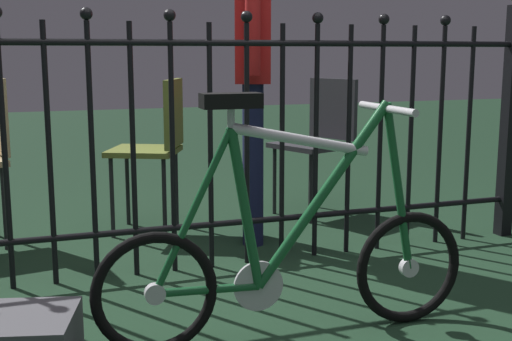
% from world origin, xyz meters
% --- Properties ---
extents(ground_plane, '(20.00, 20.00, 0.00)m').
position_xyz_m(ground_plane, '(0.00, 0.00, 0.00)').
color(ground_plane, '#193320').
extents(iron_fence, '(3.38, 0.07, 1.26)m').
position_xyz_m(iron_fence, '(-0.06, 0.74, 0.63)').
color(iron_fence, black).
rests_on(iron_fence, ground).
extents(bicycle, '(1.38, 0.40, 0.88)m').
position_xyz_m(bicycle, '(-0.01, -0.14, 0.31)').
color(bicycle, black).
rests_on(bicycle, ground).
extents(chair_charcoal, '(0.52, 0.52, 0.85)m').
position_xyz_m(chair_charcoal, '(0.91, 1.57, 0.51)').
color(chair_charcoal, black).
rests_on(chair_charcoal, ground).
extents(chair_olive, '(0.49, 0.49, 0.87)m').
position_xyz_m(chair_olive, '(-0.15, 1.45, 0.53)').
color(chair_olive, black).
rests_on(chair_olive, ground).
extents(person_visitor, '(0.27, 0.45, 1.70)m').
position_xyz_m(person_visitor, '(0.30, 1.10, 1.02)').
color(person_visitor, '#191E3F').
rests_on(person_visitor, ground).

